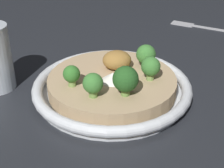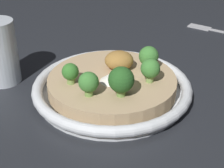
{
  "view_description": "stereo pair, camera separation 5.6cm",
  "coord_description": "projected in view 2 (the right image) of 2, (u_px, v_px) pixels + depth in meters",
  "views": [
    {
      "loc": [
        0.07,
        0.48,
        0.3
      ],
      "look_at": [
        0.0,
        0.0,
        0.02
      ],
      "focal_mm": 55.0,
      "sensor_mm": 36.0,
      "label": 1
    },
    {
      "loc": [
        0.02,
        0.49,
        0.3
      ],
      "look_at": [
        0.0,
        0.0,
        0.02
      ],
      "focal_mm": 55.0,
      "sensor_mm": 36.0,
      "label": 2
    }
  ],
  "objects": [
    {
      "name": "crispy_onion_garnish",
      "position": [
        119.0,
        60.0,
        0.58
      ],
      "size": [
        0.05,
        0.04,
        0.03
      ],
      "color": "#A37538",
      "rests_on": "risotto_bowl"
    },
    {
      "name": "ground_plane",
      "position": [
        112.0,
        95.0,
        0.58
      ],
      "size": [
        6.0,
        6.0,
        0.0
      ],
      "primitive_type": "plane",
      "color": "#23262B"
    },
    {
      "name": "drinking_glass",
      "position": [
        0.0,
        52.0,
        0.59
      ],
      "size": [
        0.06,
        0.06,
        0.11
      ],
      "color": "silver",
      "rests_on": "ground_plane"
    },
    {
      "name": "broccoli_left",
      "position": [
        150.0,
        69.0,
        0.54
      ],
      "size": [
        0.03,
        0.03,
        0.04
      ],
      "color": "#84A856",
      "rests_on": "risotto_bowl"
    },
    {
      "name": "broccoli_back_right",
      "position": [
        70.0,
        72.0,
        0.53
      ],
      "size": [
        0.03,
        0.03,
        0.03
      ],
      "color": "#84A856",
      "rests_on": "risotto_bowl"
    },
    {
      "name": "broccoli_front_left",
      "position": [
        149.0,
        57.0,
        0.57
      ],
      "size": [
        0.03,
        0.03,
        0.04
      ],
      "color": "#668E47",
      "rests_on": "risotto_bowl"
    },
    {
      "name": "broccoli_back_left",
      "position": [
        121.0,
        80.0,
        0.5
      ],
      "size": [
        0.04,
        0.04,
        0.05
      ],
      "color": "#759E4C",
      "rests_on": "risotto_bowl"
    },
    {
      "name": "fork_utensil",
      "position": [
        216.0,
        30.0,
        0.83
      ],
      "size": [
        0.16,
        0.12,
        0.0
      ],
      "rotation": [
        0.0,
        0.0,
        -0.62
      ],
      "color": "#B7B7BC",
      "rests_on": "ground_plane"
    },
    {
      "name": "risotto_bowl",
      "position": [
        112.0,
        86.0,
        0.57
      ],
      "size": [
        0.26,
        0.26,
        0.03
      ],
      "color": "silver",
      "rests_on": "ground_plane"
    },
    {
      "name": "cheese_sprinkle",
      "position": [
        110.0,
        77.0,
        0.55
      ],
      "size": [
        0.04,
        0.04,
        0.01
      ],
      "color": "white",
      "rests_on": "risotto_bowl"
    },
    {
      "name": "broccoli_back",
      "position": [
        89.0,
        83.0,
        0.5
      ],
      "size": [
        0.03,
        0.03,
        0.04
      ],
      "color": "#759E4C",
      "rests_on": "risotto_bowl"
    }
  ]
}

